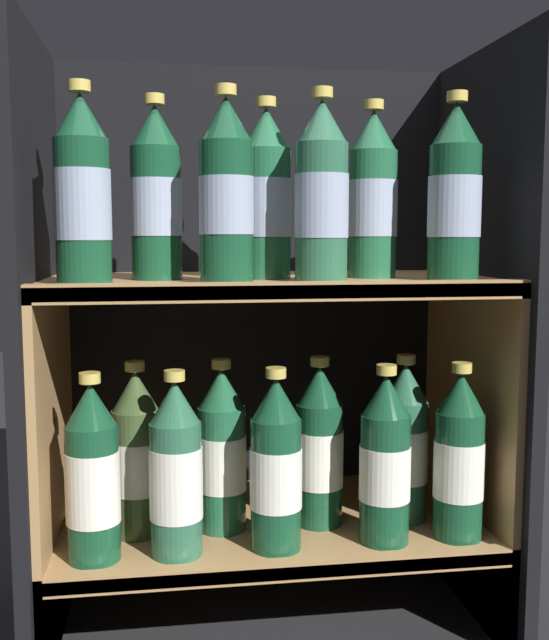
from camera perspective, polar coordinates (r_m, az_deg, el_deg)
fridge_back_wall at (r=1.33m, az=-1.54°, el=-0.36°), size 0.70×0.02×0.89m
fridge_side_left at (r=1.14m, az=-17.49°, el=-1.79°), size 0.02×0.40×0.89m
fridge_side_right at (r=1.24m, az=15.41°, el=-1.12°), size 0.02×0.40×0.89m
shelf_lower at (r=1.21m, az=-0.31°, el=-16.12°), size 0.66×0.36×0.16m
shelf_upper at (r=1.14m, az=-0.34°, el=-3.81°), size 0.66×0.36×0.54m
bottle_upper_front_0 at (r=1.01m, az=-14.43°, el=9.27°), size 0.07×0.07×0.26m
bottle_upper_front_1 at (r=1.01m, az=-3.68°, el=9.50°), size 0.07×0.07×0.26m
bottle_upper_front_2 at (r=1.03m, az=3.61°, el=9.42°), size 0.07×0.07×0.26m
bottle_upper_front_3 at (r=1.08m, az=13.56°, el=9.12°), size 0.07×0.07×0.26m
bottle_upper_back_0 at (r=1.09m, az=-9.02°, el=9.21°), size 0.07×0.07×0.26m
bottle_upper_back_1 at (r=1.10m, az=-0.63°, el=9.26°), size 0.07×0.07×0.26m
bottle_upper_back_2 at (r=1.13m, az=7.49°, el=9.13°), size 0.07×0.07×0.26m
bottle_lower_front_0 at (r=1.06m, az=-13.69°, el=-11.54°), size 0.07×0.07×0.26m
bottle_lower_front_1 at (r=1.06m, az=-7.52°, el=-11.49°), size 0.07×0.07×0.26m
bottle_lower_front_2 at (r=1.07m, az=0.11°, el=-11.22°), size 0.07×0.07×0.26m
bottle_lower_front_3 at (r=1.10m, az=8.41°, el=-10.71°), size 0.07×0.07×0.26m
bottle_lower_front_4 at (r=1.14m, az=13.89°, el=-10.28°), size 0.07×0.07×0.26m
bottle_lower_back_0 at (r=1.13m, az=-10.46°, el=-10.22°), size 0.07×0.07×0.26m
bottle_lower_back_1 at (r=1.14m, az=-4.03°, el=-10.10°), size 0.07×0.07×0.26m
bottle_lower_back_2 at (r=1.16m, az=3.43°, el=-9.80°), size 0.07×0.07×0.26m
bottle_lower_back_3 at (r=1.19m, az=9.87°, el=-9.40°), size 0.07×0.07×0.26m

